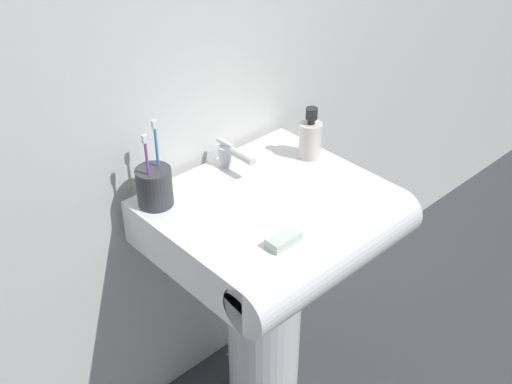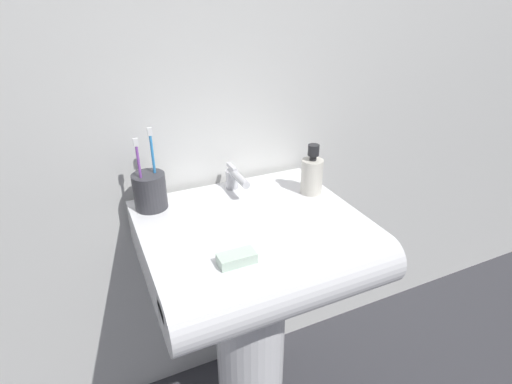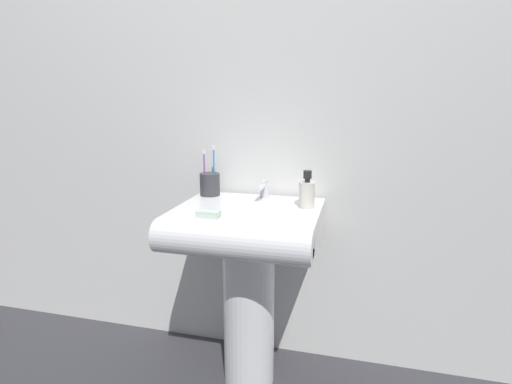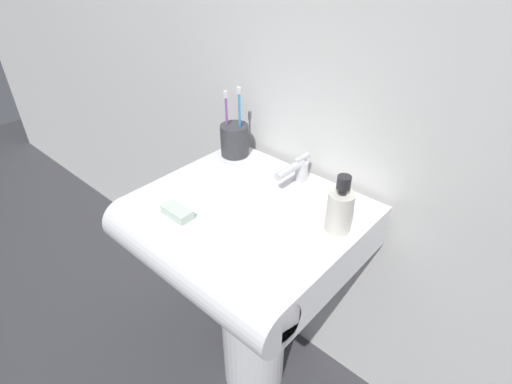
# 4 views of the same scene
# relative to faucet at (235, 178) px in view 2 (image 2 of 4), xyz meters

# --- Properties ---
(wall_back) EXTENTS (5.00, 0.05, 2.40)m
(wall_back) POSITION_rel_faucet_xyz_m (-0.02, 0.11, 0.39)
(wall_back) COLOR silver
(wall_back) RESTS_ON ground
(sink_pedestal) EXTENTS (0.21, 0.21, 0.65)m
(sink_pedestal) POSITION_rel_faucet_xyz_m (-0.02, -0.16, -0.49)
(sink_pedestal) COLOR white
(sink_pedestal) RESTS_ON ground
(sink_basin) EXTENTS (0.56, 0.51, 0.12)m
(sink_basin) POSITION_rel_faucet_xyz_m (-0.02, -0.21, -0.10)
(sink_basin) COLOR white
(sink_basin) RESTS_ON sink_pedestal
(faucet) EXTENTS (0.04, 0.14, 0.07)m
(faucet) POSITION_rel_faucet_xyz_m (0.00, 0.00, 0.00)
(faucet) COLOR silver
(faucet) RESTS_ON sink_basin
(toothbrush_cup) EXTENTS (0.09, 0.09, 0.22)m
(toothbrush_cup) POSITION_rel_faucet_xyz_m (-0.24, 0.00, 0.01)
(toothbrush_cup) COLOR #38383D
(toothbrush_cup) RESTS_ON sink_basin
(soap_bottle) EXTENTS (0.06, 0.06, 0.15)m
(soap_bottle) POSITION_rel_faucet_xyz_m (0.20, -0.10, 0.02)
(soap_bottle) COLOR silver
(soap_bottle) RESTS_ON sink_basin
(bar_soap) EXTENTS (0.08, 0.04, 0.02)m
(bar_soap) POSITION_rel_faucet_xyz_m (-0.13, -0.33, -0.03)
(bar_soap) COLOR silver
(bar_soap) RESTS_ON sink_basin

